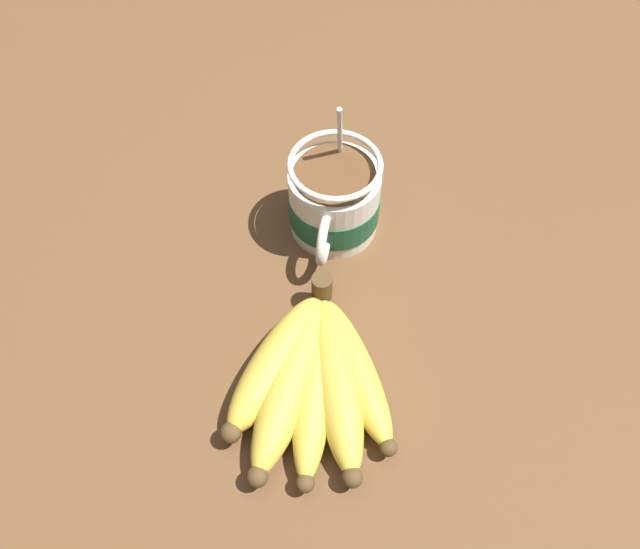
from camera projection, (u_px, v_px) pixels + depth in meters
table at (299, 269)px, 65.36cm from camera, size 107.67×107.67×2.61cm
coffee_mug at (334, 200)px, 63.42cm from camera, size 12.88×9.42×14.73cm
banana_bunch at (311, 377)px, 55.19cm from camera, size 20.13×16.64×4.31cm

